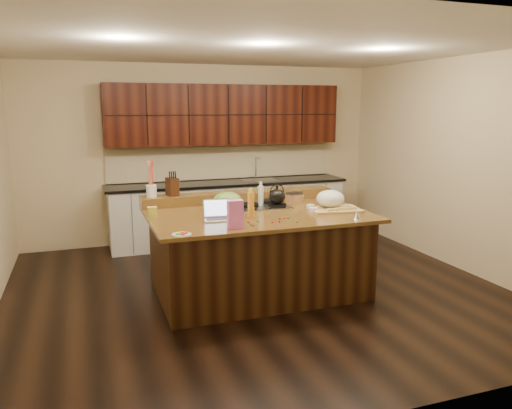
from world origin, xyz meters
name	(u,v)px	position (x,y,z in m)	size (l,w,h in m)	color
room	(258,174)	(0.00, 0.00, 1.35)	(5.52, 5.02, 2.72)	black
island	(257,252)	(0.00, 0.00, 0.46)	(2.40, 1.60, 0.92)	black
back_ledge	(239,196)	(0.00, 0.70, 0.98)	(2.40, 0.30, 0.12)	black
cooktop	(249,206)	(0.00, 0.30, 0.94)	(0.92, 0.52, 0.05)	gray
back_counter	(228,178)	(0.30, 2.23, 0.98)	(3.70, 0.66, 2.40)	silver
kettle	(277,196)	(0.30, 0.17, 1.05)	(0.19, 0.19, 0.17)	black
green_bowl	(227,200)	(-0.30, 0.17, 1.05)	(0.31, 0.31, 0.17)	olive
laptop	(218,214)	(-0.50, -0.18, 0.98)	(0.32, 0.27, 0.21)	#B7B7BC
oil_bottle	(251,205)	(-0.16, -0.24, 1.06)	(0.07, 0.07, 0.27)	orange
vinegar_bottle	(261,196)	(0.14, 0.28, 1.04)	(0.06, 0.06, 0.25)	silver
wooden_tray	(331,201)	(0.85, -0.13, 1.02)	(0.60, 0.48, 0.22)	tan
ramekin_a	(314,210)	(0.61, -0.17, 0.94)	(0.10, 0.10, 0.04)	white
ramekin_b	(311,207)	(0.65, 0.00, 0.94)	(0.10, 0.10, 0.04)	white
ramekin_c	(331,200)	(1.06, 0.28, 0.94)	(0.10, 0.10, 0.04)	white
strainer_bowl	(294,198)	(0.63, 0.43, 0.97)	(0.24, 0.24, 0.09)	#996B3F
kitchen_timer	(357,215)	(0.89, -0.63, 0.96)	(0.08, 0.08, 0.07)	silver
pink_bag	(235,214)	(-0.45, -0.63, 1.06)	(0.15, 0.08, 0.28)	#F774D2
candy_plate	(182,235)	(-0.99, -0.71, 0.93)	(0.18, 0.18, 0.01)	white
package_box	(152,213)	(-1.15, 0.04, 0.99)	(0.10, 0.07, 0.13)	gold
utensil_crock	(151,191)	(-1.06, 0.70, 1.11)	(0.12, 0.12, 0.14)	white
knife_block	(172,187)	(-0.82, 0.70, 1.15)	(0.11, 0.17, 0.21)	black
gumdrop_0	(284,218)	(0.16, -0.40, 0.93)	(0.02, 0.02, 0.02)	red
gumdrop_1	(297,222)	(0.21, -0.61, 0.93)	(0.02, 0.02, 0.02)	#198C26
gumdrop_2	(253,226)	(-0.26, -0.61, 0.93)	(0.02, 0.02, 0.02)	red
gumdrop_3	(251,224)	(-0.27, -0.56, 0.93)	(0.02, 0.02, 0.02)	#198C26
gumdrop_4	(280,218)	(0.11, -0.41, 0.93)	(0.02, 0.02, 0.02)	red
gumdrop_5	(247,221)	(-0.26, -0.41, 0.93)	(0.02, 0.02, 0.02)	#198C26
gumdrop_6	(248,221)	(-0.25, -0.42, 0.93)	(0.02, 0.02, 0.02)	red
gumdrop_7	(258,221)	(-0.15, -0.44, 0.93)	(0.02, 0.02, 0.02)	#198C26
gumdrop_8	(280,222)	(0.05, -0.54, 0.93)	(0.02, 0.02, 0.02)	red
gumdrop_9	(251,223)	(-0.25, -0.51, 0.93)	(0.02, 0.02, 0.02)	#198C26
gumdrop_10	(249,222)	(-0.25, -0.45, 0.93)	(0.02, 0.02, 0.02)	red
gumdrop_11	(288,218)	(0.20, -0.39, 0.93)	(0.02, 0.02, 0.02)	#198C26
gumdrop_12	(272,222)	(-0.03, -0.54, 0.93)	(0.02, 0.02, 0.02)	red
gumdrop_13	(289,218)	(0.20, -0.41, 0.93)	(0.02, 0.02, 0.02)	#198C26
gumdrop_14	(250,224)	(-0.26, -0.53, 0.93)	(0.02, 0.02, 0.02)	red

